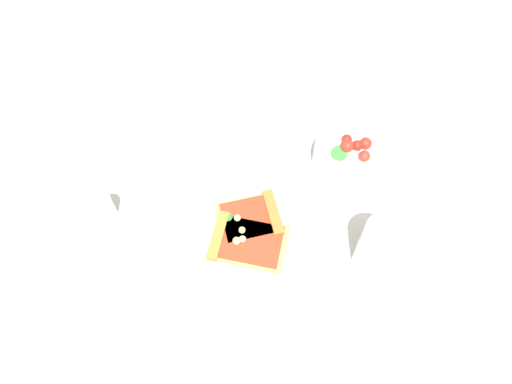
{
  "coord_description": "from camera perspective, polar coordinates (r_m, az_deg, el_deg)",
  "views": [
    {
      "loc": [
        0.4,
        0.08,
        0.84
      ],
      "look_at": [
        -0.04,
        -0.07,
        0.03
      ],
      "focal_mm": 34.09,
      "sensor_mm": 36.0,
      "label": 1
    }
  ],
  "objects": [
    {
      "name": "pepper_shaker",
      "position": [
        0.95,
        -17.32,
        -1.55
      ],
      "size": [
        0.03,
        0.03,
        0.07
      ],
      "color": "silver",
      "rests_on": "ground_plane"
    },
    {
      "name": "pizza_slice_near",
      "position": [
        0.89,
        -1.44,
        -5.79
      ],
      "size": [
        0.11,
        0.15,
        0.02
      ],
      "color": "#E5B256",
      "rests_on": "plate"
    },
    {
      "name": "soda_glass",
      "position": [
        0.87,
        14.15,
        -6.58
      ],
      "size": [
        0.07,
        0.07,
        0.13
      ],
      "color": "silver",
      "rests_on": "ground_plane"
    },
    {
      "name": "pizza_slice_far",
      "position": [
        0.91,
        -0.29,
        -3.05
      ],
      "size": [
        0.14,
        0.15,
        0.02
      ],
      "color": "#E5B256",
      "rests_on": "plate"
    },
    {
      "name": "salad_bowl",
      "position": [
        0.98,
        10.51,
        4.24
      ],
      "size": [
        0.13,
        0.13,
        0.08
      ],
      "color": "white",
      "rests_on": "ground_plane"
    },
    {
      "name": "ground_plane",
      "position": [
        0.93,
        2.99,
        -4.18
      ],
      "size": [
        2.4,
        2.4,
        0.0
      ],
      "primitive_type": "plane",
      "color": "beige",
      "rests_on": "ground"
    },
    {
      "name": "plate",
      "position": [
        0.91,
        -0.46,
        -4.96
      ],
      "size": [
        0.27,
        0.27,
        0.01
      ],
      "primitive_type": "cylinder",
      "color": "silver",
      "rests_on": "ground_plane"
    },
    {
      "name": "paper_napkin",
      "position": [
        1.05,
        -5.47,
        6.93
      ],
      "size": [
        0.15,
        0.16,
        0.0
      ],
      "primitive_type": "cube",
      "rotation": [
        0.0,
        0.0,
        -0.14
      ],
      "color": "silver",
      "rests_on": "ground_plane"
    }
  ]
}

